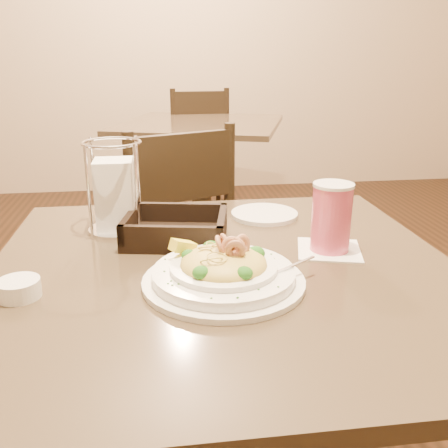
{
  "coord_description": "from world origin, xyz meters",
  "views": [
    {
      "loc": [
        -0.12,
        -0.87,
        1.15
      ],
      "look_at": [
        0.0,
        0.02,
        0.84
      ],
      "focal_mm": 40.0,
      "sensor_mm": 36.0,
      "label": 1
    }
  ],
  "objects": [
    {
      "name": "main_table",
      "position": [
        0.0,
        0.0,
        0.52
      ],
      "size": [
        0.9,
        0.9,
        0.76
      ],
      "color": "black",
      "rests_on": "ground"
    },
    {
      "name": "background_table",
      "position": [
        0.14,
        2.1,
        0.52
      ],
      "size": [
        1.14,
        1.14,
        0.76
      ],
      "rotation": [
        0.0,
        0.0,
        -0.32
      ],
      "color": "black",
      "rests_on": "ground"
    },
    {
      "name": "dining_chair_near",
      "position": [
        -0.09,
        0.84,
        0.5
      ],
      "size": [
        0.55,
        0.55,
        0.93
      ],
      "rotation": [
        0.0,
        0.0,
        3.56
      ],
      "color": "black",
      "rests_on": "ground"
    },
    {
      "name": "dining_chair_far",
      "position": [
        0.17,
        2.65,
        0.5
      ],
      "size": [
        0.44,
        0.44,
        0.93
      ],
      "rotation": [
        0.0,
        0.0,
        3.18
      ],
      "color": "black",
      "rests_on": "ground"
    },
    {
      "name": "pasta_bowl",
      "position": [
        -0.01,
        -0.07,
        0.79
      ],
      "size": [
        0.31,
        0.29,
        0.09
      ],
      "rotation": [
        0.0,
        0.0,
        0.38
      ],
      "color": "white",
      "rests_on": "main_table"
    },
    {
      "name": "drink_glass",
      "position": [
        0.22,
        0.05,
        0.83
      ],
      "size": [
        0.16,
        0.16,
        0.14
      ],
      "rotation": [
        0.0,
        0.0,
        -0.26
      ],
      "color": "white",
      "rests_on": "main_table"
    },
    {
      "name": "bread_basket",
      "position": [
        -0.09,
        0.16,
        0.78
      ],
      "size": [
        0.24,
        0.21,
        0.06
      ],
      "rotation": [
        0.0,
        0.0,
        -0.18
      ],
      "color": "black",
      "rests_on": "main_table"
    },
    {
      "name": "napkin_caddy",
      "position": [
        -0.22,
        0.24,
        0.85
      ],
      "size": [
        0.13,
        0.13,
        0.21
      ],
      "rotation": [
        0.0,
        0.0,
        0.22
      ],
      "color": "silver",
      "rests_on": "main_table"
    },
    {
      "name": "side_plate",
      "position": [
        0.14,
        0.3,
        0.77
      ],
      "size": [
        0.21,
        0.21,
        0.01
      ],
      "primitive_type": "cylinder",
      "rotation": [
        0.0,
        0.0,
        -0.28
      ],
      "color": "white",
      "rests_on": "main_table"
    },
    {
      "name": "butter_ramekin",
      "position": [
        -0.36,
        -0.08,
        0.78
      ],
      "size": [
        0.09,
        0.09,
        0.03
      ],
      "primitive_type": "cylinder",
      "rotation": [
        0.0,
        0.0,
        -0.34
      ],
      "color": "white",
      "rests_on": "main_table"
    }
  ]
}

